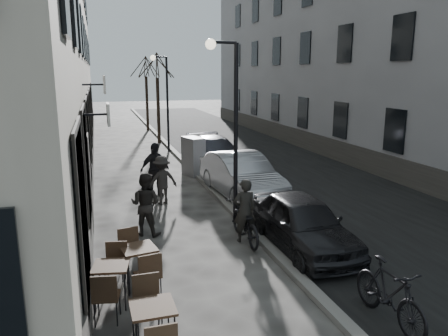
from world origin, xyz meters
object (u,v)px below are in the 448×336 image
streetlamp_far (164,93)px  car_near (303,223)px  tree_near (157,64)px  utility_cabinet (193,156)px  car_mid (241,176)px  streetlamp_near (230,113)px  bicycle (244,222)px  tree_far (146,66)px  moped (390,293)px  bistro_set_a (153,325)px  pedestrian_near (145,204)px  bistro_set_b (112,280)px  pedestrian_far (155,170)px  bistro_set_c (139,262)px  pedestrian_mid (162,180)px  car_far (215,152)px

streetlamp_far → car_near: 14.53m
tree_near → utility_cabinet: tree_near is taller
tree_near → car_mid: tree_near is taller
streetlamp_near → bicycle: 3.01m
tree_far → bicycle: tree_far is taller
tree_far → utility_cabinet: 15.39m
tree_near → moped: bearing=-87.0°
car_near → tree_near: bearing=92.8°
bistro_set_a → utility_cabinet: utility_cabinet is taller
streetlamp_far → bistro_set_a: (-2.84, -17.38, -2.66)m
pedestrian_near → moped: size_ratio=0.92×
bistro_set_a → bistro_set_b: (-0.56, 1.71, -0.02)m
tree_far → bistro_set_a: (-2.92, -26.38, -4.17)m
pedestrian_far → tree_far: bearing=61.0°
streetlamp_near → bistro_set_c: bearing=-132.9°
bistro_set_b → car_near: bearing=27.5°
bistro_set_a → car_near: bearing=36.5°
bistro_set_a → bistro_set_c: 2.32m
moped → tree_near: bearing=91.0°
pedestrian_mid → bicycle: bearing=98.9°
tree_near → bicycle: 16.92m
bistro_set_a → utility_cabinet: size_ratio=1.02×
tree_near → utility_cabinet: (0.20, -8.90, -3.86)m
bistro_set_b → utility_cabinet: bearing=79.8°
tree_far → pedestrian_mid: bearing=-95.0°
bistro_set_b → utility_cabinet: utility_cabinet is taller
car_mid → car_far: 5.10m
bicycle → streetlamp_near: bearing=-91.4°
tree_far → pedestrian_mid: 19.06m
bistro_set_c → bicycle: size_ratio=0.89×
pedestrian_near → car_mid: size_ratio=0.37×
utility_cabinet → car_mid: size_ratio=0.35×
tree_near → pedestrian_near: bearing=-99.2°
streetlamp_far → pedestrian_far: size_ratio=2.69×
bistro_set_b → moped: size_ratio=0.89×
streetlamp_far → utility_cabinet: size_ratio=3.18×
streetlamp_near → pedestrian_far: 4.35m
tree_near → bicycle: bearing=-90.3°
bistro_set_a → pedestrian_mid: bearing=79.5°
streetlamp_far → pedestrian_near: size_ratio=3.02×
pedestrian_near → tree_far: bearing=-68.0°
car_mid → moped: car_mid is taller
car_mid → moped: (-0.02, -8.10, -0.20)m
pedestrian_mid → car_near: 5.42m
bistro_set_a → pedestrian_near: pedestrian_near is taller
bistro_set_c → utility_cabinet: size_ratio=1.06×
bicycle → car_far: (1.64, 8.95, 0.17)m
pedestrian_mid → moped: bearing=95.5°
bistro_set_a → moped: (3.99, -0.26, 0.06)m
streetlamp_near → streetlamp_far: (0.00, 12.00, 0.00)m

